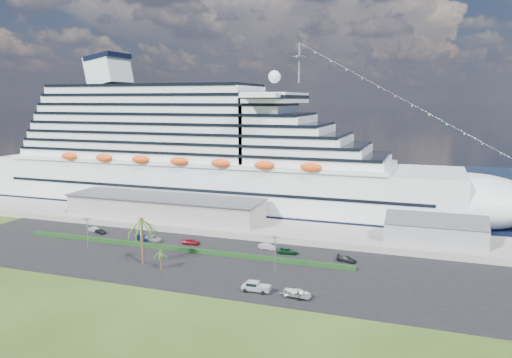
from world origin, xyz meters
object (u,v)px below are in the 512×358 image
at_px(parked_car_3, 143,238).
at_px(boat_trailer, 297,292).
at_px(pickup_truck, 256,286).
at_px(cruise_ship, 208,159).

relative_size(parked_car_3, boat_trailer, 0.79).
height_order(parked_car_3, boat_trailer, boat_trailer).
bearing_deg(parked_car_3, boat_trailer, -96.24).
xyz_separation_m(pickup_truck, boat_trailer, (8.43, -0.43, 0.10)).
height_order(cruise_ship, pickup_truck, cruise_ship).
xyz_separation_m(parked_car_3, boat_trailer, (48.48, -24.03, 0.46)).
relative_size(cruise_ship, boat_trailer, 29.76).
relative_size(cruise_ship, parked_car_3, 37.78).
bearing_deg(cruise_ship, parked_car_3, -88.70).
bearing_deg(pickup_truck, cruise_ship, 121.54).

